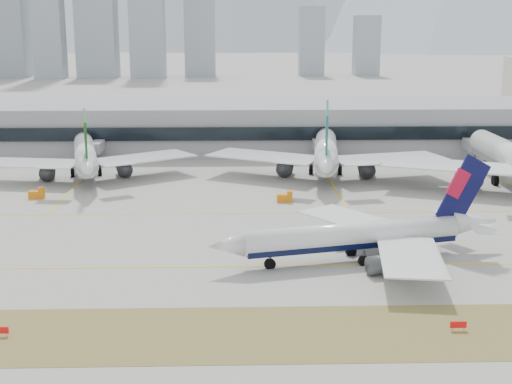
{
  "coord_description": "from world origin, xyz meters",
  "views": [
    {
      "loc": [
        2.82,
        -119.09,
        39.48
      ],
      "look_at": [
        6.81,
        18.0,
        7.5
      ],
      "focal_mm": 50.0,
      "sensor_mm": 36.0,
      "label": 1
    }
  ],
  "objects_px": {
    "taxiing_airliner": "(363,236)",
    "terminal": "(227,126)",
    "widebody_cathay": "(326,153)",
    "widebody_eva": "(85,156)"
  },
  "relations": [
    {
      "from": "taxiing_airliner",
      "to": "terminal",
      "type": "bearing_deg",
      "value": -92.04
    },
    {
      "from": "taxiing_airliner",
      "to": "widebody_cathay",
      "type": "distance_m",
      "value": 72.06
    },
    {
      "from": "taxiing_airliner",
      "to": "widebody_eva",
      "type": "bearing_deg",
      "value": -63.07
    },
    {
      "from": "widebody_eva",
      "to": "terminal",
      "type": "height_order",
      "value": "widebody_eva"
    },
    {
      "from": "taxiing_airliner",
      "to": "widebody_eva",
      "type": "xyz_separation_m",
      "value": [
        -61.91,
        71.62,
        1.27
      ]
    },
    {
      "from": "widebody_cathay",
      "to": "terminal",
      "type": "distance_m",
      "value": 52.6
    },
    {
      "from": "taxiing_airliner",
      "to": "widebody_cathay",
      "type": "relative_size",
      "value": 0.82
    },
    {
      "from": "widebody_cathay",
      "to": "terminal",
      "type": "relative_size",
      "value": 0.23
    },
    {
      "from": "taxiing_airliner",
      "to": "widebody_cathay",
      "type": "xyz_separation_m",
      "value": [
        2.61,
        71.99,
        1.81
      ]
    },
    {
      "from": "widebody_eva",
      "to": "terminal",
      "type": "relative_size",
      "value": 0.21
    }
  ]
}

